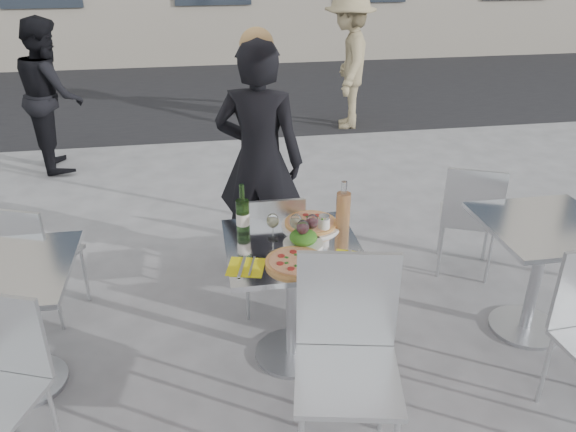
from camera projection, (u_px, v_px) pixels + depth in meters
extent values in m
plane|color=slate|center=(292.00, 354.00, 3.35)|extent=(80.00, 80.00, 0.00)
cube|color=black|center=(223.00, 90.00, 9.08)|extent=(24.00, 5.00, 0.00)
cylinder|color=#B7BABF|center=(292.00, 353.00, 3.34)|extent=(0.44, 0.44, 0.02)
cylinder|color=#B7BABF|center=(292.00, 303.00, 3.18)|extent=(0.07, 0.07, 0.72)
cube|color=silver|center=(293.00, 247.00, 3.02)|extent=(0.72, 0.72, 0.03)
cylinder|color=#B7BABF|center=(27.00, 382.00, 3.12)|extent=(0.44, 0.44, 0.02)
cylinder|color=#B7BABF|center=(13.00, 331.00, 2.96)|extent=(0.07, 0.07, 0.72)
cylinder|color=#B7BABF|center=(524.00, 327.00, 3.56)|extent=(0.44, 0.44, 0.02)
cylinder|color=#B7BABF|center=(535.00, 279.00, 3.40)|extent=(0.07, 0.07, 0.72)
cube|color=silver|center=(548.00, 226.00, 3.24)|extent=(0.72, 0.72, 0.03)
cylinder|color=silver|center=(291.00, 262.00, 3.90)|extent=(0.02, 0.02, 0.42)
cylinder|color=silver|center=(243.00, 265.00, 3.86)|extent=(0.02, 0.02, 0.42)
cylinder|color=silver|center=(299.00, 288.00, 3.61)|extent=(0.02, 0.02, 0.42)
cylinder|color=silver|center=(248.00, 293.00, 3.56)|extent=(0.02, 0.02, 0.42)
cube|color=silver|center=(270.00, 248.00, 3.63)|extent=(0.39, 0.39, 0.02)
cube|color=silver|center=(273.00, 232.00, 3.36)|extent=(0.39, 0.03, 0.42)
cylinder|color=silver|center=(302.00, 390.00, 2.74)|extent=(0.03, 0.03, 0.49)
cylinder|color=silver|center=(383.00, 392.00, 2.73)|extent=(0.03, 0.03, 0.49)
cube|color=silver|center=(347.00, 380.00, 2.45)|extent=(0.54, 0.54, 0.03)
cube|color=silver|center=(347.00, 300.00, 2.54)|extent=(0.45, 0.12, 0.49)
cylinder|color=silver|center=(85.00, 275.00, 3.76)|extent=(0.02, 0.02, 0.41)
cylinder|color=silver|center=(41.00, 270.00, 3.82)|extent=(0.02, 0.02, 0.41)
cylinder|color=silver|center=(58.00, 303.00, 3.47)|extent=(0.02, 0.02, 0.41)
cylinder|color=silver|center=(11.00, 297.00, 3.53)|extent=(0.02, 0.02, 0.41)
cube|color=silver|center=(43.00, 257.00, 3.55)|extent=(0.49, 0.49, 0.02)
cube|color=silver|center=(17.00, 242.00, 3.29)|extent=(0.36, 0.16, 0.41)
cylinder|color=silver|center=(55.00, 419.00, 2.63)|extent=(0.02, 0.02, 0.42)
cube|color=silver|center=(5.00, 334.00, 2.48)|extent=(0.38, 0.16, 0.42)
cylinder|color=silver|center=(486.00, 235.00, 4.24)|extent=(0.02, 0.02, 0.42)
cylinder|color=silver|center=(441.00, 230.00, 4.32)|extent=(0.02, 0.02, 0.42)
cylinder|color=silver|center=(489.00, 257.00, 3.95)|extent=(0.02, 0.02, 0.42)
cylinder|color=silver|center=(440.00, 251.00, 4.02)|extent=(0.02, 0.02, 0.42)
cube|color=silver|center=(468.00, 217.00, 4.03)|extent=(0.52, 0.52, 0.02)
cube|color=silver|center=(474.00, 200.00, 3.77)|extent=(0.37, 0.18, 0.42)
cylinder|color=silver|center=(545.00, 370.00, 2.91)|extent=(0.02, 0.02, 0.44)
imported|color=black|center=(259.00, 161.00, 3.88)|extent=(0.71, 0.59, 1.68)
imported|color=black|center=(51.00, 95.00, 5.76)|extent=(0.79, 0.90, 1.55)
imported|color=#9C8B64|center=(348.00, 61.00, 7.01)|extent=(0.85, 1.19, 1.67)
cylinder|color=#DFA357|center=(296.00, 262.00, 2.83)|extent=(0.31, 0.31, 0.02)
cylinder|color=beige|center=(296.00, 261.00, 2.83)|extent=(0.27, 0.27, 0.00)
cylinder|color=white|center=(311.00, 225.00, 3.21)|extent=(0.34, 0.34, 0.01)
cylinder|color=#DFA357|center=(311.00, 223.00, 3.20)|extent=(0.30, 0.30, 0.02)
cylinder|color=beige|center=(311.00, 221.00, 3.20)|extent=(0.26, 0.26, 0.00)
cylinder|color=white|center=(303.00, 243.00, 3.02)|extent=(0.22, 0.22, 0.01)
ellipsoid|color=#1E5A16|center=(303.00, 237.00, 3.00)|extent=(0.15, 0.15, 0.08)
sphere|color=#B21914|center=(310.00, 233.00, 3.02)|extent=(0.03, 0.03, 0.03)
cylinder|color=#2B521E|center=(243.00, 217.00, 3.09)|extent=(0.07, 0.07, 0.20)
cone|color=#2B521E|center=(242.00, 201.00, 3.04)|extent=(0.07, 0.07, 0.03)
cylinder|color=#2B521E|center=(242.00, 193.00, 3.02)|extent=(0.03, 0.03, 0.10)
cylinder|color=silver|center=(243.00, 219.00, 3.09)|extent=(0.07, 0.08, 0.07)
cylinder|color=#E1A060|center=(343.00, 211.00, 3.13)|extent=(0.08, 0.08, 0.22)
cylinder|color=white|center=(344.00, 188.00, 3.07)|extent=(0.03, 0.03, 0.08)
cylinder|color=white|center=(324.00, 226.00, 3.12)|extent=(0.06, 0.06, 0.09)
cylinder|color=silver|center=(324.00, 217.00, 3.09)|extent=(0.06, 0.06, 0.02)
cylinder|color=white|center=(273.00, 239.00, 3.07)|extent=(0.06, 0.06, 0.00)
cylinder|color=white|center=(273.00, 232.00, 3.05)|extent=(0.01, 0.01, 0.09)
ellipsoid|color=white|center=(273.00, 221.00, 3.02)|extent=(0.07, 0.07, 0.08)
ellipsoid|color=beige|center=(273.00, 222.00, 3.02)|extent=(0.05, 0.05, 0.05)
cylinder|color=white|center=(296.00, 240.00, 3.06)|extent=(0.06, 0.06, 0.00)
cylinder|color=white|center=(296.00, 233.00, 3.04)|extent=(0.01, 0.01, 0.09)
ellipsoid|color=white|center=(296.00, 221.00, 3.01)|extent=(0.07, 0.07, 0.08)
ellipsoid|color=beige|center=(296.00, 223.00, 3.01)|extent=(0.05, 0.05, 0.05)
cylinder|color=white|center=(303.00, 246.00, 3.00)|extent=(0.06, 0.06, 0.00)
cylinder|color=white|center=(303.00, 239.00, 2.98)|extent=(0.01, 0.01, 0.09)
ellipsoid|color=white|center=(303.00, 227.00, 2.95)|extent=(0.07, 0.07, 0.08)
ellipsoid|color=#460A12|center=(303.00, 229.00, 2.95)|extent=(0.05, 0.05, 0.05)
cylinder|color=white|center=(312.00, 240.00, 3.06)|extent=(0.06, 0.06, 0.00)
cylinder|color=white|center=(312.00, 233.00, 3.04)|extent=(0.01, 0.01, 0.09)
ellipsoid|color=white|center=(312.00, 222.00, 3.01)|extent=(0.07, 0.07, 0.08)
ellipsoid|color=#460A12|center=(312.00, 223.00, 3.01)|extent=(0.05, 0.05, 0.05)
cube|color=yellow|center=(246.00, 267.00, 2.81)|extent=(0.22, 0.22, 0.00)
cube|color=#B7BABF|center=(242.00, 267.00, 2.80)|extent=(0.06, 0.20, 0.00)
cube|color=#B7BABF|center=(252.00, 266.00, 2.81)|extent=(0.06, 0.18, 0.00)
cube|color=yellow|center=(351.00, 260.00, 2.87)|extent=(0.24, 0.24, 0.00)
cube|color=#B7BABF|center=(348.00, 259.00, 2.87)|extent=(0.09, 0.19, 0.00)
cube|color=#B7BABF|center=(357.00, 258.00, 2.88)|extent=(0.08, 0.17, 0.00)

